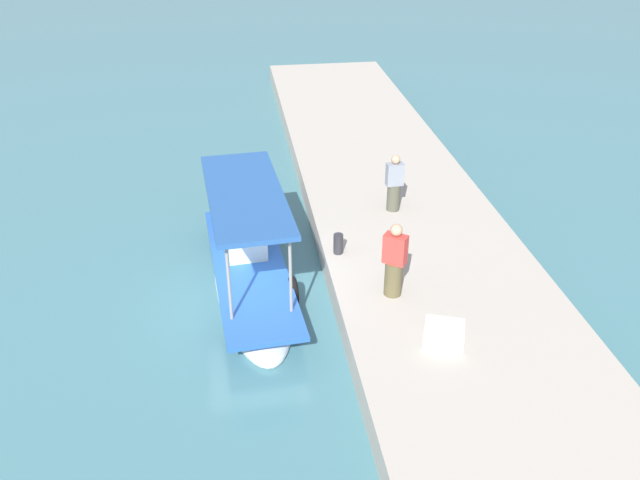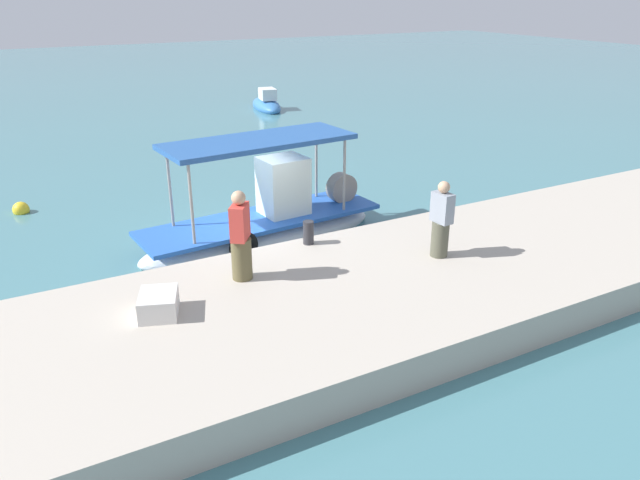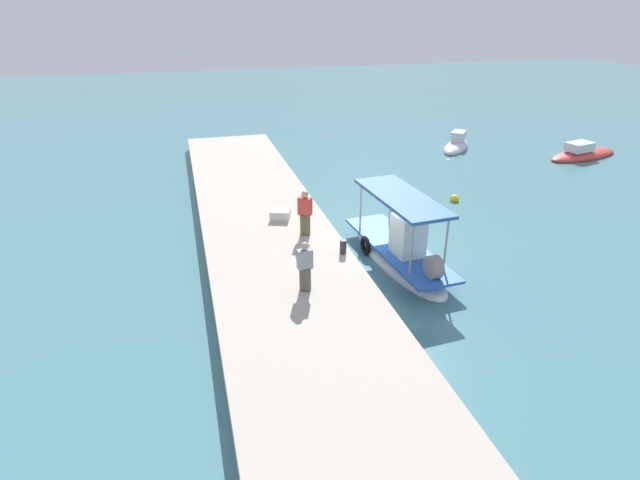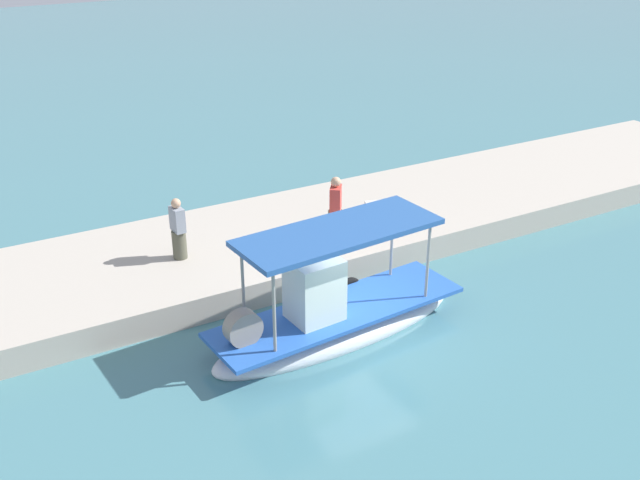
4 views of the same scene
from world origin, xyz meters
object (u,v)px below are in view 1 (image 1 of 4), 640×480
object	(u,v)px
cargo_crate	(444,333)
main_fishing_boat	(250,269)
fisherman_by_crate	(394,185)
mooring_bollard	(338,244)
fisherman_near_bollard	(394,263)

from	to	relation	value
cargo_crate	main_fishing_boat	bearing A→B (deg)	45.55
fisherman_by_crate	mooring_bollard	size ratio (longest dim) A/B	3.13
fisherman_by_crate	cargo_crate	distance (m)	5.90
mooring_bollard	fisherman_near_bollard	bearing A→B (deg)	-154.62
fisherman_near_bollard	mooring_bollard	xyz separation A→B (m)	(1.94, 0.92, -0.55)
fisherman_near_bollard	cargo_crate	world-z (taller)	fisherman_near_bollard
main_fishing_boat	fisherman_by_crate	world-z (taller)	main_fishing_boat
main_fishing_boat	cargo_crate	size ratio (longest dim) A/B	8.19
main_fishing_boat	mooring_bollard	xyz separation A→B (m)	(0.05, -2.22, 0.51)
fisherman_by_crate	main_fishing_boat	bearing A→B (deg)	117.60
fisherman_near_bollard	cargo_crate	bearing A→B (deg)	-160.78
cargo_crate	mooring_bollard	bearing A→B (deg)	22.48
fisherman_near_bollard	cargo_crate	size ratio (longest dim) A/B	2.24
main_fishing_boat	fisherman_by_crate	size ratio (longest dim) A/B	3.99
main_fishing_boat	fisherman_by_crate	xyz separation A→B (m)	(2.16, -4.14, 0.99)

